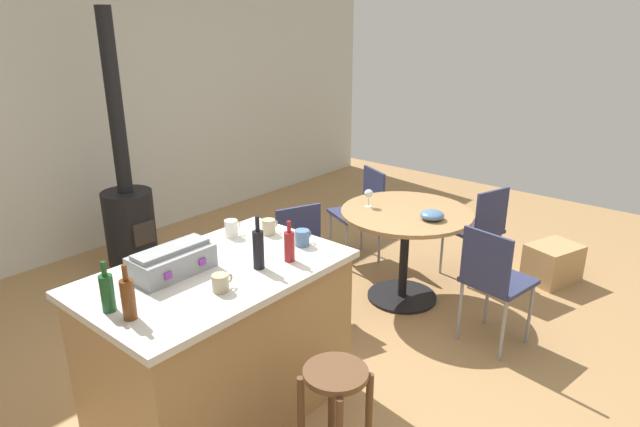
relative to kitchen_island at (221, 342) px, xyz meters
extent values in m
plane|color=#A37A4C|center=(0.92, -0.12, -0.46)|extent=(8.80, 8.80, 0.00)
cube|color=beige|center=(0.92, 2.86, 0.89)|extent=(8.00, 0.10, 2.70)
cube|color=#A37A4C|center=(0.00, 0.00, -0.02)|extent=(1.35, 0.82, 0.87)
cube|color=beige|center=(0.00, 0.00, 0.43)|extent=(1.41, 0.88, 0.04)
cylinder|color=brown|center=(0.11, -0.71, -0.15)|extent=(0.04, 0.04, 0.62)
cylinder|color=brown|center=(0.00, -0.83, 0.18)|extent=(0.31, 0.31, 0.03)
cylinder|color=black|center=(1.84, -0.06, -0.45)|extent=(0.56, 0.56, 0.02)
cylinder|color=black|center=(1.84, -0.06, -0.09)|extent=(0.07, 0.07, 0.73)
cylinder|color=#A37A4C|center=(1.84, -0.06, 0.28)|extent=(1.02, 1.02, 0.03)
cube|color=navy|center=(1.71, -0.89, 0.02)|extent=(0.46, 0.46, 0.03)
cube|color=navy|center=(1.52, -0.86, 0.22)|extent=(0.08, 0.36, 0.40)
cylinder|color=gray|center=(1.56, -0.70, -0.23)|extent=(0.02, 0.02, 0.46)
cylinder|color=gray|center=(1.51, -1.04, -0.23)|extent=(0.02, 0.02, 0.46)
cylinder|color=gray|center=(1.85, -1.09, -0.23)|extent=(0.02, 0.02, 0.46)
cylinder|color=gray|center=(1.90, -0.75, -0.23)|extent=(0.02, 0.02, 0.46)
cube|color=navy|center=(2.56, -0.29, -0.01)|extent=(0.50, 0.50, 0.03)
cube|color=navy|center=(2.51, -0.47, 0.19)|extent=(0.35, 0.13, 0.40)
cylinder|color=gray|center=(2.35, -0.40, -0.24)|extent=(0.02, 0.02, 0.43)
cylinder|color=gray|center=(2.68, -0.50, -0.24)|extent=(0.02, 0.02, 0.43)
cylinder|color=gray|center=(2.78, -0.18, -0.24)|extent=(0.02, 0.02, 0.43)
cylinder|color=gray|center=(2.45, -0.08, -0.24)|extent=(0.02, 0.02, 0.43)
cube|color=navy|center=(2.20, 0.70, 0.00)|extent=(0.53, 0.53, 0.03)
cube|color=navy|center=(2.37, 0.62, 0.20)|extent=(0.18, 0.34, 0.40)
cylinder|color=gray|center=(2.28, 0.47, -0.24)|extent=(0.02, 0.02, 0.44)
cylinder|color=gray|center=(2.42, 0.78, -0.24)|extent=(0.02, 0.02, 0.44)
cylinder|color=gray|center=(2.12, 0.93, -0.24)|extent=(0.02, 0.02, 0.44)
cylinder|color=gray|center=(1.97, 0.62, -0.24)|extent=(0.02, 0.02, 0.44)
cube|color=navy|center=(1.05, 0.25, 0.01)|extent=(0.52, 0.52, 0.03)
cube|color=navy|center=(1.12, 0.43, 0.21)|extent=(0.34, 0.16, 0.40)
cylinder|color=gray|center=(1.28, 0.35, -0.23)|extent=(0.02, 0.02, 0.46)
cylinder|color=gray|center=(0.96, 0.47, -0.23)|extent=(0.02, 0.02, 0.46)
cylinder|color=gray|center=(0.83, 0.16, -0.23)|extent=(0.02, 0.02, 0.46)
cylinder|color=gray|center=(1.15, 0.03, -0.23)|extent=(0.02, 0.02, 0.46)
cylinder|color=black|center=(0.74, 2.13, -0.43)|extent=(0.37, 0.37, 0.06)
cylinder|color=black|center=(0.74, 2.13, -0.06)|extent=(0.44, 0.44, 0.67)
cube|color=#2D2826|center=(0.74, 1.91, -0.06)|extent=(0.20, 0.02, 0.20)
cylinder|color=black|center=(0.74, 2.13, 1.04)|extent=(0.13, 0.13, 1.54)
cube|color=gray|center=(-0.17, 0.14, 0.52)|extent=(0.43, 0.22, 0.13)
cube|color=gray|center=(-0.17, 0.14, 0.59)|extent=(0.40, 0.13, 0.02)
cube|color=purple|center=(-0.28, 0.02, 0.52)|extent=(0.04, 0.01, 0.04)
cube|color=purple|center=(-0.07, 0.02, 0.52)|extent=(0.04, 0.01, 0.04)
cylinder|color=maroon|center=(0.34, -0.23, 0.54)|extent=(0.06, 0.06, 0.17)
cylinder|color=maroon|center=(0.34, -0.23, 0.65)|extent=(0.02, 0.02, 0.07)
cylinder|color=#194C23|center=(-0.60, 0.03, 0.54)|extent=(0.06, 0.06, 0.18)
cylinder|color=#194C23|center=(-0.60, 0.03, 0.67)|extent=(0.02, 0.02, 0.07)
cylinder|color=black|center=(0.16, -0.17, 0.56)|extent=(0.06, 0.06, 0.21)
cylinder|color=black|center=(0.16, -0.17, 0.71)|extent=(0.02, 0.02, 0.08)
cylinder|color=#603314|center=(-0.57, -0.10, 0.55)|extent=(0.06, 0.06, 0.19)
cylinder|color=#603314|center=(-0.57, -0.10, 0.68)|extent=(0.02, 0.02, 0.07)
cylinder|color=white|center=(0.37, 0.29, 0.51)|extent=(0.08, 0.08, 0.11)
torus|color=white|center=(0.42, 0.29, 0.51)|extent=(0.05, 0.01, 0.05)
cylinder|color=tan|center=(0.54, 0.14, 0.50)|extent=(0.08, 0.08, 0.10)
torus|color=tan|center=(0.59, 0.14, 0.51)|extent=(0.05, 0.01, 0.05)
cylinder|color=#4C7099|center=(0.54, -0.14, 0.50)|extent=(0.09, 0.09, 0.10)
torus|color=#4C7099|center=(0.60, -0.14, 0.51)|extent=(0.05, 0.01, 0.05)
cylinder|color=tan|center=(-0.14, -0.21, 0.50)|extent=(0.08, 0.08, 0.09)
torus|color=tan|center=(-0.09, -0.21, 0.50)|extent=(0.05, 0.01, 0.05)
cylinder|color=silver|center=(1.73, 0.23, 0.30)|extent=(0.06, 0.06, 0.00)
cylinder|color=silver|center=(1.73, 0.23, 0.34)|extent=(0.01, 0.01, 0.08)
ellipsoid|color=silver|center=(1.73, 0.23, 0.41)|extent=(0.07, 0.07, 0.06)
ellipsoid|color=#4C7099|center=(1.80, -0.30, 0.33)|extent=(0.18, 0.18, 0.07)
cube|color=tan|center=(2.95, -0.88, -0.29)|extent=(0.51, 0.45, 0.33)
camera|label=1|loc=(-1.67, -2.15, 1.74)|focal=30.95mm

